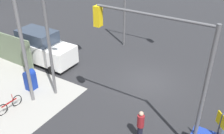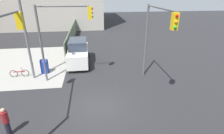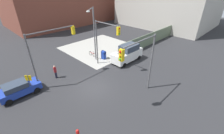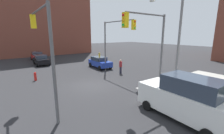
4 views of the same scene
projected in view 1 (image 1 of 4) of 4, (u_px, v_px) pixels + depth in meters
ground_plane at (147, 81)px, 17.65m from camera, size 120.00×120.00×0.00m
traffic_signal_nw_corner at (158, 55)px, 10.98m from camera, size 5.77×0.36×6.50m
traffic_signal_ne_corner at (67, 19)px, 15.40m from camera, size 0.36×4.51×6.50m
street_lamp_corner at (27, 30)px, 13.49m from camera, size 2.31×1.71×8.00m
warning_sign_two_way at (219, 127)px, 11.32m from camera, size 0.48×0.48×2.40m
mailbox_blue at (30, 79)px, 16.47m from camera, size 0.56×0.64×1.43m
van_white_delivery at (42, 47)px, 19.55m from camera, size 5.40×2.32×2.62m
pedestrian_crossing at (140, 125)px, 12.44m from camera, size 0.36×0.36×1.79m
bicycle_leaning_on_fence at (10, 105)px, 14.78m from camera, size 0.05×1.75×0.97m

